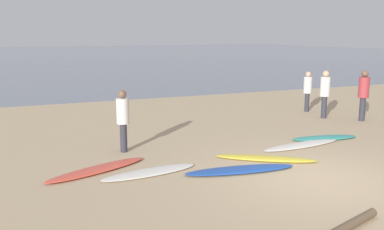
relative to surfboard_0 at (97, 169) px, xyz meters
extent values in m
cube|color=tan|center=(4.27, 7.61, -0.15)|extent=(120.00, 120.00, 0.20)
cube|color=slate|center=(4.27, 60.14, -0.05)|extent=(140.00, 100.00, 0.01)
ellipsoid|color=#D84C38|center=(0.00, 0.00, 0.00)|extent=(2.58, 1.46, 0.09)
ellipsoid|color=silver|center=(1.05, -0.61, -0.01)|extent=(2.33, 0.87, 0.06)
ellipsoid|color=#1E479E|center=(2.98, -1.28, 0.00)|extent=(2.65, 0.92, 0.09)
ellipsoid|color=yellow|center=(4.01, -0.74, 0.00)|extent=(2.34, 1.79, 0.09)
ellipsoid|color=silver|center=(5.66, -0.01, -0.01)|extent=(2.70, 0.81, 0.07)
ellipsoid|color=teal|center=(6.77, 0.37, 0.00)|extent=(2.13, 0.90, 0.09)
cylinder|color=#2D2D38|center=(9.84, 2.03, 0.38)|extent=(0.20, 0.20, 0.85)
cylinder|color=#9E3338|center=(9.84, 2.03, 1.17)|extent=(0.37, 0.37, 0.74)
sphere|color=brown|center=(9.84, 2.03, 1.65)|extent=(0.24, 0.24, 0.24)
cylinder|color=#2D2D38|center=(8.91, 2.96, 0.36)|extent=(0.20, 0.20, 0.82)
cylinder|color=beige|center=(8.91, 2.96, 1.13)|extent=(0.36, 0.36, 0.71)
sphere|color=tan|center=(8.91, 2.96, 1.61)|extent=(0.23, 0.23, 0.23)
cylinder|color=#2D2D38|center=(0.95, 1.36, 0.34)|extent=(0.18, 0.18, 0.77)
cylinder|color=beige|center=(0.95, 1.36, 1.05)|extent=(0.33, 0.33, 0.67)
sphere|color=brown|center=(0.95, 1.36, 1.50)|extent=(0.22, 0.22, 0.22)
cylinder|color=#2D2D38|center=(9.20, 4.32, 0.33)|extent=(0.18, 0.18, 0.75)
cylinder|color=beige|center=(9.20, 4.32, 1.03)|extent=(0.33, 0.33, 0.65)
sphere|color=tan|center=(9.20, 4.32, 1.46)|extent=(0.21, 0.21, 0.21)
cylinder|color=brown|center=(3.24, -4.46, 0.03)|extent=(1.38, 0.55, 0.14)
camera|label=1|loc=(-1.56, -9.22, 3.01)|focal=39.19mm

